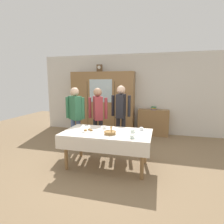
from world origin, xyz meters
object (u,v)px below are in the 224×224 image
mantel_clock (100,68)px  book_stack (154,108)px  bookshelf_low (153,123)px  person_behind_table_right (121,110)px  tea_cup_mid_right (132,131)px  tea_cup_far_left (104,128)px  spoon_mid_left (76,129)px  pastry_plate (88,131)px  person_by_cabinet (75,112)px  tea_cup_back_edge (132,137)px  dining_table (107,137)px  person_near_right_end (98,113)px  wall_cabinet (103,103)px  tea_cup_front_edge (141,129)px  spoon_near_right (76,134)px  bread_basket (110,132)px

mantel_clock → book_stack: (1.84, 0.05, -1.31)m
bookshelf_low → person_behind_table_right: size_ratio=0.60×
person_behind_table_right → tea_cup_mid_right: bearing=-67.0°
tea_cup_far_left → spoon_mid_left: tea_cup_far_left is taller
book_stack → spoon_mid_left: bearing=-120.8°
pastry_plate → person_by_cabinet: (-0.68, 0.81, 0.23)m
tea_cup_back_edge → tea_cup_mid_right: bearing=97.1°
dining_table → tea_cup_mid_right: tea_cup_mid_right is taller
person_near_right_end → wall_cabinet: bearing=103.2°
person_near_right_end → tea_cup_front_edge: bearing=-27.5°
tea_cup_front_edge → person_behind_table_right: bearing=125.1°
wall_cabinet → spoon_near_right: size_ratio=18.28×
tea_cup_front_edge → spoon_near_right: 1.37m
pastry_plate → person_behind_table_right: bearing=72.1°
spoon_near_right → person_behind_table_right: bearing=69.2°
wall_cabinet → tea_cup_back_edge: wall_cabinet is taller
bread_basket → spoon_mid_left: size_ratio=2.02×
mantel_clock → spoon_near_right: 3.25m
book_stack → mantel_clock: bearing=-178.4°
book_stack → person_by_cabinet: size_ratio=0.13×
dining_table → tea_cup_far_left: bearing=116.2°
tea_cup_back_edge → tea_cup_far_left: bearing=142.0°
spoon_mid_left → spoon_near_right: size_ratio=1.00×
tea_cup_far_left → tea_cup_back_edge: same height
wall_cabinet → tea_cup_front_edge: size_ratio=16.73×
dining_table → pastry_plate: bearing=-175.5°
spoon_near_right → bread_basket: bearing=13.6°
bread_basket → spoon_mid_left: 0.83m
mantel_clock → pastry_plate: 3.06m
dining_table → person_near_right_end: 1.14m
dining_table → person_near_right_end: (-0.52, 0.96, 0.33)m
book_stack → person_by_cabinet: 2.66m
spoon_near_right → person_by_cabinet: size_ratio=0.07×
person_by_cabinet → tea_cup_far_left: bearing=-28.8°
wall_cabinet → tea_cup_front_edge: (1.57, -2.25, -0.28)m
tea_cup_mid_right → bread_basket: size_ratio=0.54×
spoon_near_right → person_by_cabinet: (-0.52, 1.05, 0.24)m
pastry_plate → tea_cup_front_edge: bearing=19.5°
book_stack → person_near_right_end: (-1.35, -1.68, 0.07)m
wall_cabinet → bookshelf_low: (1.74, 0.05, -0.62)m
spoon_mid_left → tea_cup_mid_right: bearing=2.6°
tea_cup_back_edge → spoon_near_right: 1.11m
book_stack → pastry_plate: (-1.22, -2.67, -0.15)m
wall_cabinet → person_behind_table_right: (0.93, -1.34, -0.03)m
person_behind_table_right → wall_cabinet: bearing=124.8°
mantel_clock → tea_cup_far_left: size_ratio=1.85×
tea_cup_back_edge → pastry_plate: tea_cup_back_edge is taller
person_near_right_end → person_by_cabinet: bearing=-161.8°
dining_table → person_by_cabinet: person_by_cabinet is taller
spoon_mid_left → person_behind_table_right: person_behind_table_right is taller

